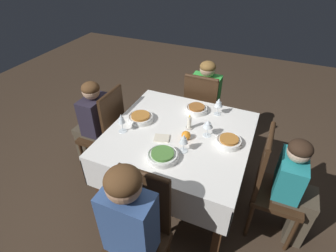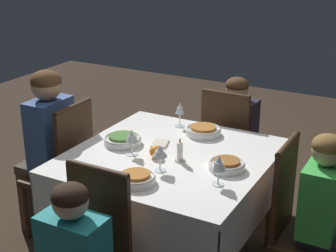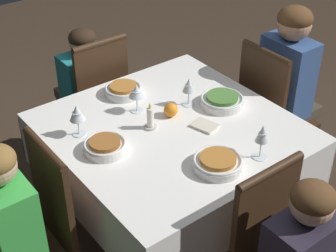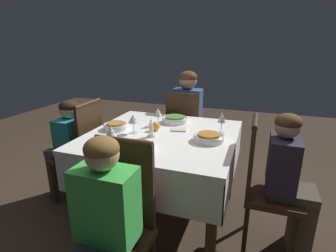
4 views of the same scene
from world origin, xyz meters
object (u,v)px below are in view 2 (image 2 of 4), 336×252
wine_glass_north (132,137)px  napkin_red_folded (160,144)px  bowl_south (227,165)px  chair_east (229,149)px  person_child_dark (238,136)px  wine_glass_east (180,109)px  person_adult_denim (46,144)px  wine_glass_west (160,152)px  dining_table (170,170)px  chair_south (300,223)px  person_child_green (332,222)px  orange_fruit (156,152)px  bowl_west (136,178)px  wine_glass_south (219,164)px  bowl_east (203,130)px  chair_north (65,168)px  bowl_north (122,140)px  candle_centerpiece (180,153)px

wine_glass_north → napkin_red_folded: wine_glass_north is taller
bowl_south → napkin_red_folded: 0.50m
chair_east → person_child_dark: person_child_dark is taller
wine_glass_east → person_adult_denim: bearing=121.7°
wine_glass_west → bowl_south: 0.37m
dining_table → napkin_red_folded: napkin_red_folded is taller
chair_south → person_child_green: bearing=-90.0°
orange_fruit → wine_glass_east: bearing=12.2°
chair_south → wine_glass_east: 1.07m
bowl_west → dining_table: bearing=2.9°
chair_south → wine_glass_north: size_ratio=6.26×
wine_glass_east → bowl_south: bearing=-131.2°
wine_glass_south → bowl_east: bearing=31.2°
dining_table → orange_fruit: orange_fruit is taller
chair_north → bowl_north: bearing=94.0°
person_adult_denim → orange_fruit: bearing=87.1°
dining_table → napkin_red_folded: 0.19m
chair_north → person_child_green: 1.69m
chair_south → bowl_west: (-0.43, 0.74, 0.27)m
wine_glass_north → wine_glass_west: size_ratio=1.04×
bowl_north → wine_glass_south: 0.75m
bowl_south → orange_fruit: orange_fruit is taller
chair_east → wine_glass_west: (-0.99, -0.00, 0.36)m
dining_table → chair_north: size_ratio=1.17×
chair_north → bowl_west: 0.90m
chair_north → orange_fruit: bearing=86.5°
chair_south → wine_glass_east: bearing=66.7°
bowl_east → bowl_south: bearing=-140.8°
bowl_west → person_adult_denim: bearing=68.6°
candle_centerpiece → orange_fruit: size_ratio=1.91×
wine_glass_north → wine_glass_south: (-0.11, -0.58, 0.01)m
dining_table → wine_glass_north: (-0.11, 0.19, 0.21)m
person_adult_denim → bowl_east: (0.40, -0.95, 0.13)m
candle_centerpiece → chair_south: bearing=-82.9°
wine_glass_west → candle_centerpiece: 0.18m
dining_table → orange_fruit: bearing=145.7°
person_child_green → orange_fruit: 1.01m
person_adult_denim → orange_fruit: (-0.04, -0.86, 0.14)m
dining_table → person_adult_denim: (-0.03, 0.91, -0.00)m
person_child_green → wine_glass_south: (-0.24, 0.53, 0.31)m
wine_glass_north → wine_glass_south: size_ratio=0.95×
chair_east → wine_glass_east: bearing=57.7°
candle_centerpiece → person_child_dark: bearing=2.0°
chair_north → chair_south: bearing=92.4°
bowl_south → bowl_east: (0.40, 0.32, -0.00)m
chair_south → wine_glass_north: chair_south is taller
person_adult_denim → wine_glass_east: size_ratio=6.79×
bowl_west → wine_glass_south: size_ratio=1.22×
bowl_west → bowl_south: (0.37, -0.34, 0.00)m
wine_glass_north → orange_fruit: (0.03, -0.14, -0.07)m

